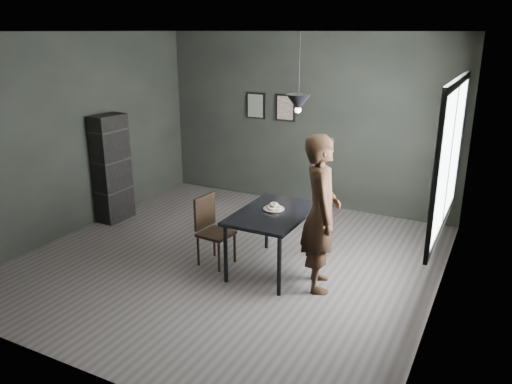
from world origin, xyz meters
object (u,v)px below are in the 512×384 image
at_px(woman, 321,213).
at_px(pendant_lamp, 298,103).
at_px(wood_chair, 211,226).
at_px(cafe_table, 273,218).
at_px(white_plate, 274,209).
at_px(shelf_unit, 112,168).

height_order(woman, pendant_lamp, pendant_lamp).
height_order(woman, wood_chair, woman).
bearing_deg(wood_chair, cafe_table, 18.78).
xyz_separation_m(woman, wood_chair, (-1.42, -0.03, -0.39)).
relative_size(woman, wood_chair, 2.04).
relative_size(white_plate, wood_chair, 0.26).
xyz_separation_m(cafe_table, woman, (0.65, -0.14, 0.22)).
relative_size(white_plate, pendant_lamp, 0.27).
distance_m(cafe_table, wood_chair, 0.80).
height_order(wood_chair, shelf_unit, shelf_unit).
relative_size(cafe_table, wood_chair, 1.37).
relative_size(white_plate, shelf_unit, 0.14).
distance_m(woman, wood_chair, 1.47).
relative_size(woman, pendant_lamp, 2.06).
relative_size(shelf_unit, pendant_lamp, 1.89).
bearing_deg(pendant_lamp, woman, -30.83).
relative_size(cafe_table, white_plate, 5.22).
relative_size(woman, shelf_unit, 1.09).
bearing_deg(shelf_unit, white_plate, -5.26).
relative_size(wood_chair, shelf_unit, 0.54).
bearing_deg(woman, white_plate, 47.75).
height_order(cafe_table, white_plate, white_plate).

